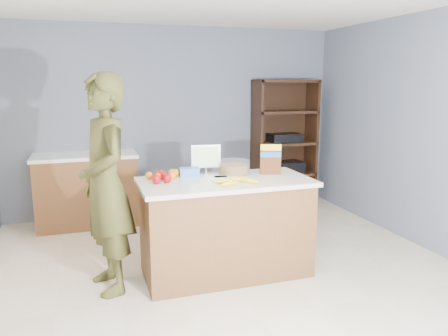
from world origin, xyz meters
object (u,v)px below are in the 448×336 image
object	(u,v)px
counter_peninsula	(226,231)
person	(106,185)
tv	(206,157)
shelving_unit	(283,145)
cereal_box	(271,156)

from	to	relation	value
counter_peninsula	person	xyz separation A→B (m)	(-1.05, 0.02, 0.51)
counter_peninsula	tv	xyz separation A→B (m)	(-0.10, 0.32, 0.64)
shelving_unit	tv	world-z (taller)	shelving_unit
person	tv	distance (m)	1.01
shelving_unit	person	bearing A→B (deg)	-142.11
shelving_unit	cereal_box	bearing A→B (deg)	-118.70
shelving_unit	cereal_box	size ratio (longest dim) A/B	6.12
counter_peninsula	cereal_box	xyz separation A→B (m)	(0.49, 0.11, 0.66)
cereal_box	person	bearing A→B (deg)	-176.83
shelving_unit	person	world-z (taller)	person
tv	cereal_box	size ratio (longest dim) A/B	0.96
shelving_unit	tv	distance (m)	2.40
counter_peninsula	cereal_box	bearing A→B (deg)	12.55
counter_peninsula	person	distance (m)	1.17
counter_peninsula	person	bearing A→B (deg)	178.73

